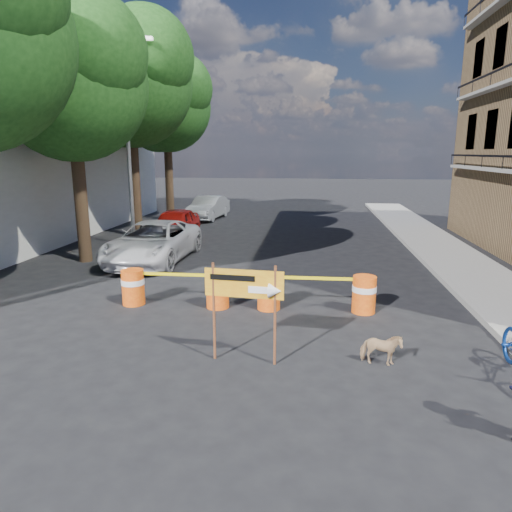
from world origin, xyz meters
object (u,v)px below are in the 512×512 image
(barrel_mid_left, at_px, (218,289))
(dog, at_px, (381,349))
(sedan_red, at_px, (175,225))
(sedan_silver, at_px, (208,208))
(suv_white, at_px, (153,242))
(detour_sign, at_px, (254,292))
(barrel_mid_right, at_px, (269,291))
(barrel_far_right, at_px, (364,294))
(barrel_far_left, at_px, (133,286))

(barrel_mid_left, distance_m, dog, 4.52)
(dog, relative_size, sedan_red, 0.18)
(sedan_silver, bearing_deg, dog, -61.30)
(suv_white, xyz_separation_m, sedan_silver, (-0.41, 10.54, -0.04))
(sedan_red, distance_m, sedan_silver, 6.58)
(detour_sign, distance_m, sedan_red, 12.49)
(barrel_mid_left, xyz_separation_m, dog, (3.58, -2.75, -0.16))
(barrel_mid_right, xyz_separation_m, barrel_far_right, (2.30, 0.04, 0.00))
(dog, bearing_deg, detour_sign, 101.53)
(barrel_mid_right, distance_m, suv_white, 6.40)
(barrel_mid_right, height_order, barrel_far_right, same)
(barrel_far_left, relative_size, sedan_silver, 0.22)
(barrel_mid_left, height_order, barrel_far_right, same)
(detour_sign, bearing_deg, barrel_far_right, 57.85)
(suv_white, height_order, sedan_silver, suv_white)
(barrel_mid_left, height_order, sedan_red, sedan_red)
(barrel_mid_right, relative_size, suv_white, 0.18)
(suv_white, relative_size, sedan_red, 1.25)
(barrel_far_left, height_order, barrel_far_right, same)
(detour_sign, bearing_deg, dog, 9.56)
(barrel_mid_left, distance_m, sedan_red, 9.28)
(barrel_far_left, bearing_deg, sedan_silver, 95.61)
(barrel_mid_right, relative_size, barrel_far_right, 1.00)
(barrel_far_right, relative_size, dog, 1.23)
(barrel_far_left, relative_size, dog, 1.23)
(barrel_mid_right, xyz_separation_m, suv_white, (-4.52, 4.53, 0.23))
(barrel_far_left, xyz_separation_m, dog, (5.75, -2.73, -0.16))
(sedan_red, bearing_deg, suv_white, -85.14)
(barrel_mid_left, distance_m, barrel_mid_right, 1.27)
(barrel_mid_left, bearing_deg, sedan_red, 113.23)
(dog, relative_size, suv_white, 0.14)
(dog, bearing_deg, barrel_far_right, 7.19)
(barrel_far_left, xyz_separation_m, barrel_mid_left, (2.17, 0.02, 0.00))
(barrel_far_right, relative_size, detour_sign, 0.48)
(suv_white, bearing_deg, sedan_red, 97.73)
(barrel_far_right, bearing_deg, barrel_mid_right, -179.07)
(barrel_far_left, height_order, sedan_silver, sedan_silver)
(sedan_silver, bearing_deg, sedan_red, -83.35)
(detour_sign, bearing_deg, sedan_silver, 110.41)
(sedan_red, height_order, sedan_silver, sedan_red)
(barrel_mid_left, bearing_deg, barrel_mid_right, 1.71)
(dog, height_order, sedan_silver, sedan_silver)
(barrel_far_right, height_order, suv_white, suv_white)
(barrel_mid_left, bearing_deg, barrel_far_left, -179.49)
(sedan_silver, bearing_deg, suv_white, -81.12)
(barrel_far_right, relative_size, sedan_red, 0.22)
(dog, xyz_separation_m, sedan_silver, (-7.24, 17.86, 0.35))
(barrel_mid_left, bearing_deg, barrel_far_right, 1.21)
(barrel_far_left, distance_m, dog, 6.37)
(barrel_mid_right, xyz_separation_m, sedan_red, (-4.93, 8.49, 0.22))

